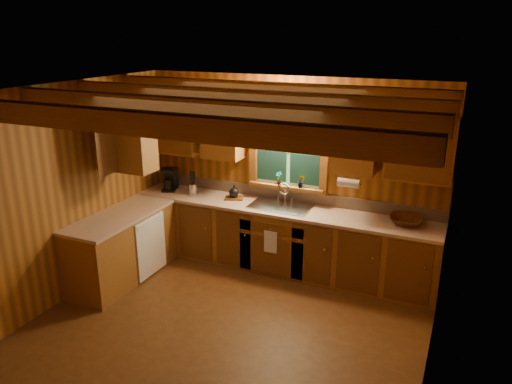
{
  "coord_description": "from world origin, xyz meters",
  "views": [
    {
      "loc": [
        2.23,
        -4.18,
        3.16
      ],
      "look_at": [
        0.0,
        0.8,
        1.35
      ],
      "focal_mm": 34.41,
      "sensor_mm": 36.0,
      "label": 1
    }
  ],
  "objects_px": {
    "sink": "(280,210)",
    "coffee_maker": "(170,179)",
    "wicker_basket": "(406,220)",
    "cutting_board": "(234,198)"
  },
  "relations": [
    {
      "from": "coffee_maker",
      "to": "cutting_board",
      "type": "relative_size",
      "value": 1.33
    },
    {
      "from": "coffee_maker",
      "to": "cutting_board",
      "type": "bearing_deg",
      "value": -21.24
    },
    {
      "from": "sink",
      "to": "coffee_maker",
      "type": "height_order",
      "value": "coffee_maker"
    },
    {
      "from": "coffee_maker",
      "to": "wicker_basket",
      "type": "bearing_deg",
      "value": -21.91
    },
    {
      "from": "sink",
      "to": "cutting_board",
      "type": "xyz_separation_m",
      "value": [
        -0.71,
        0.04,
        0.06
      ]
    },
    {
      "from": "sink",
      "to": "wicker_basket",
      "type": "xyz_separation_m",
      "value": [
        1.63,
        0.04,
        0.09
      ]
    },
    {
      "from": "coffee_maker",
      "to": "wicker_basket",
      "type": "height_order",
      "value": "coffee_maker"
    },
    {
      "from": "sink",
      "to": "wicker_basket",
      "type": "height_order",
      "value": "sink"
    },
    {
      "from": "coffee_maker",
      "to": "cutting_board",
      "type": "xyz_separation_m",
      "value": [
        1.05,
        0.02,
        -0.15
      ]
    },
    {
      "from": "cutting_board",
      "to": "wicker_basket",
      "type": "relative_size",
      "value": 0.63
    }
  ]
}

